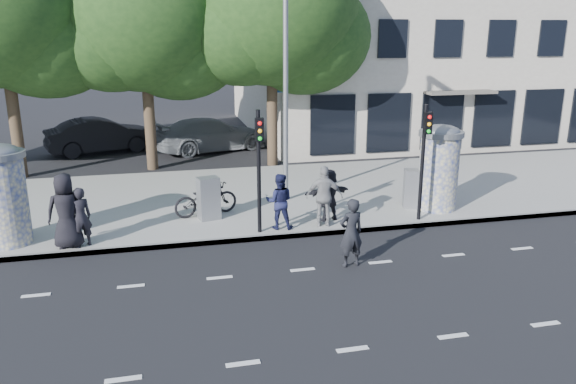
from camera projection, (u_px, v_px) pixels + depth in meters
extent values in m
plane|color=black|center=(319.00, 296.00, 12.20)|extent=(120.00, 120.00, 0.00)
cube|color=gray|center=(258.00, 196.00, 19.20)|extent=(40.00, 8.00, 0.15)
cube|color=slate|center=(283.00, 236.00, 15.50)|extent=(40.00, 0.10, 0.16)
cube|color=silver|center=(353.00, 349.00, 10.14)|extent=(32.00, 0.12, 0.01)
cube|color=silver|center=(303.00, 270.00, 13.51)|extent=(32.00, 0.12, 0.01)
cylinder|color=beige|center=(3.00, 201.00, 14.48)|extent=(1.20, 1.20, 2.30)
cylinder|color=beige|center=(438.00, 173.00, 17.37)|extent=(1.20, 1.20, 2.30)
cylinder|color=slate|center=(441.00, 134.00, 17.03)|extent=(1.36, 1.36, 0.16)
ellipsoid|color=slate|center=(442.00, 131.00, 17.01)|extent=(1.10, 1.10, 0.38)
cylinder|color=black|center=(259.00, 173.00, 15.16)|extent=(0.11, 0.11, 3.40)
cube|color=black|center=(259.00, 130.00, 14.66)|extent=(0.22, 0.14, 0.62)
cylinder|color=black|center=(422.00, 163.00, 16.21)|extent=(0.11, 0.11, 3.40)
cube|color=black|center=(428.00, 123.00, 15.71)|extent=(0.22, 0.14, 0.62)
cylinder|color=slate|center=(286.00, 77.00, 17.49)|extent=(0.16, 0.16, 8.00)
cylinder|color=#38281C|center=(14.00, 117.00, 21.39)|extent=(0.44, 0.44, 4.73)
cylinder|color=#38281C|center=(149.00, 116.00, 22.71)|extent=(0.44, 0.44, 4.41)
ellipsoid|color=#1A3814|center=(142.00, 16.00, 21.63)|extent=(6.80, 6.80, 5.78)
cylinder|color=#38281C|center=(272.00, 111.00, 23.40)|extent=(0.44, 0.44, 4.59)
ellipsoid|color=#1A3814|center=(271.00, 10.00, 22.28)|extent=(7.00, 7.00, 5.95)
cube|color=#B3A696|center=(425.00, 22.00, 31.86)|extent=(20.00, 15.00, 12.00)
cube|color=black|center=(493.00, 119.00, 26.02)|extent=(18.00, 0.10, 2.60)
cube|color=#59544C|center=(460.00, 92.00, 24.90)|extent=(3.20, 0.90, 0.12)
cube|color=#194C8C|center=(295.00, 88.00, 23.51)|extent=(1.60, 0.06, 0.30)
imported|color=black|center=(66.00, 211.00, 14.27)|extent=(1.01, 0.70, 1.96)
imported|color=black|center=(80.00, 217.00, 14.39)|extent=(0.68, 0.58, 1.58)
imported|color=#191C3E|center=(279.00, 201.00, 15.70)|extent=(0.89, 0.77, 1.59)
imported|color=gray|center=(324.00, 196.00, 15.86)|extent=(1.16, 0.86, 1.76)
imported|color=black|center=(329.00, 195.00, 16.41)|extent=(1.51, 0.81, 1.55)
imported|color=black|center=(351.00, 233.00, 13.51)|extent=(0.69, 0.52, 1.72)
imported|color=black|center=(206.00, 199.00, 16.91)|extent=(1.19, 2.08, 1.03)
cube|color=gray|center=(209.00, 198.00, 16.53)|extent=(0.70, 0.57, 1.27)
cube|color=gray|center=(413.00, 189.00, 17.62)|extent=(0.69, 0.59, 1.23)
imported|color=black|center=(101.00, 135.00, 26.26)|extent=(3.11, 5.22, 1.62)
imported|color=slate|center=(211.00, 135.00, 26.61)|extent=(3.81, 5.82, 1.57)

